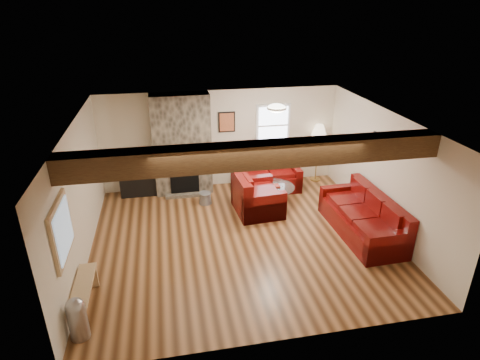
% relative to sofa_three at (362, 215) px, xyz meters
% --- Properties ---
extents(room, '(8.00, 8.00, 8.00)m').
position_rel_sofa_three_xyz_m(room, '(-2.48, 0.26, 0.82)').
color(room, '#502D15').
rests_on(room, ground).
extents(floor, '(6.00, 6.00, 0.00)m').
position_rel_sofa_three_xyz_m(floor, '(-2.48, 0.26, -0.43)').
color(floor, '#502D15').
rests_on(floor, ground).
extents(oak_beam, '(6.00, 0.36, 0.38)m').
position_rel_sofa_three_xyz_m(oak_beam, '(-2.48, -0.99, 1.88)').
color(oak_beam, '#331C0F').
rests_on(oak_beam, room).
extents(chimney_breast, '(1.40, 0.67, 2.50)m').
position_rel_sofa_three_xyz_m(chimney_breast, '(-3.48, 2.76, 0.79)').
color(chimney_breast, '#36312A').
rests_on(chimney_breast, floor).
extents(back_window, '(0.90, 0.08, 1.10)m').
position_rel_sofa_three_xyz_m(back_window, '(-1.13, 2.97, 1.12)').
color(back_window, white).
rests_on(back_window, room).
extents(hatch_window, '(0.08, 1.00, 0.90)m').
position_rel_sofa_three_xyz_m(hatch_window, '(-5.44, -1.24, 1.02)').
color(hatch_window, tan).
rests_on(hatch_window, room).
extents(ceiling_dome, '(0.40, 0.40, 0.18)m').
position_rel_sofa_three_xyz_m(ceiling_dome, '(-1.58, 1.16, 2.01)').
color(ceiling_dome, white).
rests_on(ceiling_dome, room).
extents(artwork_back, '(0.42, 0.06, 0.52)m').
position_rel_sofa_three_xyz_m(artwork_back, '(-2.33, 2.97, 1.27)').
color(artwork_back, black).
rests_on(artwork_back, room).
extents(artwork_right, '(0.06, 0.55, 0.42)m').
position_rel_sofa_three_xyz_m(artwork_right, '(0.48, 0.56, 1.32)').
color(artwork_right, black).
rests_on(artwork_right, room).
extents(sofa_three, '(1.00, 2.28, 0.87)m').
position_rel_sofa_three_xyz_m(sofa_three, '(0.00, 0.00, 0.00)').
color(sofa_three, '#4A0507').
rests_on(sofa_three, floor).
extents(loveseat, '(1.58, 0.92, 0.83)m').
position_rel_sofa_three_xyz_m(loveseat, '(-1.35, 2.49, -0.02)').
color(loveseat, '#4A0507').
rests_on(loveseat, floor).
extents(armchair_red, '(1.07, 1.20, 0.92)m').
position_rel_sofa_three_xyz_m(armchair_red, '(-1.89, 1.35, 0.02)').
color(armchair_red, '#4A0507').
rests_on(armchair_red, floor).
extents(coffee_table, '(0.99, 0.99, 0.51)m').
position_rel_sofa_three_xyz_m(coffee_table, '(-1.46, 1.59, -0.19)').
color(coffee_table, '#452A16').
rests_on(coffee_table, floor).
extents(tv_cabinet, '(0.98, 0.39, 0.49)m').
position_rel_sofa_three_xyz_m(tv_cabinet, '(-4.56, 2.79, -0.19)').
color(tv_cabinet, black).
rests_on(tv_cabinet, floor).
extents(television, '(0.80, 0.10, 0.46)m').
position_rel_sofa_three_xyz_m(television, '(-4.56, 2.79, 0.28)').
color(television, black).
rests_on(television, tv_cabinet).
extents(floor_lamp, '(0.40, 0.40, 1.55)m').
position_rel_sofa_three_xyz_m(floor_lamp, '(0.06, 2.78, 0.89)').
color(floor_lamp, tan).
rests_on(floor_lamp, floor).
extents(pine_bench, '(0.28, 1.18, 0.44)m').
position_rel_sofa_three_xyz_m(pine_bench, '(-5.31, -1.26, -0.21)').
color(pine_bench, tan).
rests_on(pine_bench, floor).
extents(pedal_bin, '(0.29, 0.29, 0.69)m').
position_rel_sofa_three_xyz_m(pedal_bin, '(-5.30, -1.86, -0.09)').
color(pedal_bin, '#9F9FA4').
rests_on(pedal_bin, floor).
extents(coal_bucket, '(0.31, 0.31, 0.29)m').
position_rel_sofa_three_xyz_m(coal_bucket, '(-3.04, 1.97, -0.29)').
color(coal_bucket, gray).
rests_on(coal_bucket, floor).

